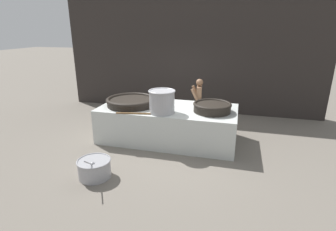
% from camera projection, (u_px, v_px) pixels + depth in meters
% --- Properties ---
extents(ground_plane, '(60.00, 60.00, 0.00)m').
position_uv_depth(ground_plane, '(168.00, 139.00, 7.13)').
color(ground_plane, slate).
extents(back_wall, '(9.07, 0.24, 4.14)m').
position_uv_depth(back_wall, '(189.00, 52.00, 9.08)').
color(back_wall, '#2D2826').
rests_on(back_wall, ground_plane).
extents(hearth_platform, '(3.55, 1.66, 0.90)m').
position_uv_depth(hearth_platform, '(168.00, 124.00, 6.99)').
color(hearth_platform, silver).
rests_on(hearth_platform, ground_plane).
extents(giant_wok_near, '(1.33, 1.33, 0.21)m').
position_uv_depth(giant_wok_near, '(131.00, 101.00, 7.00)').
color(giant_wok_near, black).
rests_on(giant_wok_near, hearth_platform).
extents(giant_wok_far, '(0.94, 0.94, 0.23)m').
position_uv_depth(giant_wok_far, '(212.00, 107.00, 6.45)').
color(giant_wok_far, black).
rests_on(giant_wok_far, hearth_platform).
extents(stock_pot, '(0.66, 0.66, 0.57)m').
position_uv_depth(stock_pot, '(162.00, 101.00, 6.31)').
color(stock_pot, '#9E9EA3').
rests_on(stock_pot, hearth_platform).
extents(stirring_paddle, '(1.18, 0.30, 0.04)m').
position_uv_depth(stirring_paddle, '(143.00, 114.00, 6.29)').
color(stirring_paddle, brown).
rests_on(stirring_paddle, hearth_platform).
extents(cook, '(0.37, 0.56, 1.48)m').
position_uv_depth(cook, '(199.00, 102.00, 7.76)').
color(cook, brown).
rests_on(cook, ground_plane).
extents(prep_bowl_vegetables, '(0.68, 0.87, 0.64)m').
position_uv_depth(prep_bowl_vegetables, '(94.00, 168.00, 5.26)').
color(prep_bowl_vegetables, '#9E9EA3').
rests_on(prep_bowl_vegetables, ground_plane).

